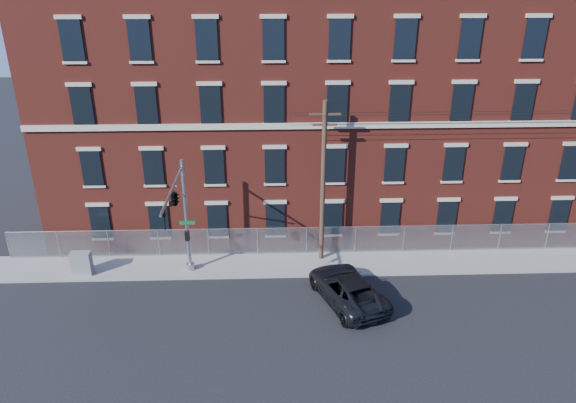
{
  "coord_description": "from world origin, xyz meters",
  "views": [
    {
      "loc": [
        -1.11,
        -23.34,
        16.65
      ],
      "look_at": [
        -0.13,
        4.0,
        4.72
      ],
      "focal_mm": 32.98,
      "sensor_mm": 36.0,
      "label": 1
    }
  ],
  "objects_px": {
    "traffic_signal_mast": "(178,205)",
    "pickup_truck": "(347,288)",
    "utility_cabinet": "(82,263)",
    "utility_pole_near": "(323,181)"
  },
  "relations": [
    {
      "from": "pickup_truck",
      "to": "utility_cabinet",
      "type": "height_order",
      "value": "pickup_truck"
    },
    {
      "from": "utility_cabinet",
      "to": "traffic_signal_mast",
      "type": "bearing_deg",
      "value": -17.38
    },
    {
      "from": "utility_pole_near",
      "to": "pickup_truck",
      "type": "height_order",
      "value": "utility_pole_near"
    },
    {
      "from": "utility_pole_near",
      "to": "utility_cabinet",
      "type": "relative_size",
      "value": 6.95
    },
    {
      "from": "traffic_signal_mast",
      "to": "pickup_truck",
      "type": "height_order",
      "value": "traffic_signal_mast"
    },
    {
      "from": "utility_pole_near",
      "to": "utility_cabinet",
      "type": "xyz_separation_m",
      "value": [
        -14.32,
        -1.4,
        -4.5
      ]
    },
    {
      "from": "pickup_truck",
      "to": "utility_cabinet",
      "type": "distance_m",
      "value": 15.64
    },
    {
      "from": "traffic_signal_mast",
      "to": "utility_cabinet",
      "type": "height_order",
      "value": "traffic_signal_mast"
    },
    {
      "from": "utility_pole_near",
      "to": "pickup_truck",
      "type": "relative_size",
      "value": 1.74
    },
    {
      "from": "utility_cabinet",
      "to": "pickup_truck",
      "type": "bearing_deg",
      "value": -11.33
    }
  ]
}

